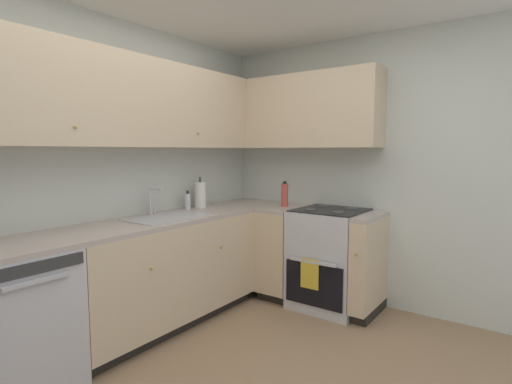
{
  "coord_description": "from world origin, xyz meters",
  "views": [
    {
      "loc": [
        -1.74,
        -1.19,
        1.46
      ],
      "look_at": [
        0.99,
        0.77,
        1.11
      ],
      "focal_mm": 27.88,
      "sensor_mm": 36.0,
      "label": 1
    }
  ],
  "objects_px": {
    "dishwasher": "(14,322)",
    "oil_bottle": "(285,195)",
    "soap_bottle": "(188,201)",
    "paper_towel_roll": "(200,195)",
    "oven_range": "(330,258)"
  },
  "relations": [
    {
      "from": "oven_range",
      "to": "paper_towel_roll",
      "type": "relative_size",
      "value": 3.43
    },
    {
      "from": "soap_bottle",
      "to": "paper_towel_roll",
      "type": "height_order",
      "value": "paper_towel_roll"
    },
    {
      "from": "soap_bottle",
      "to": "dishwasher",
      "type": "bearing_deg",
      "value": -173.68
    },
    {
      "from": "oven_range",
      "to": "paper_towel_roll",
      "type": "xyz_separation_m",
      "value": [
        -0.56,
        1.12,
        0.57
      ]
    },
    {
      "from": "oven_range",
      "to": "oil_bottle",
      "type": "bearing_deg",
      "value": 92.16
    },
    {
      "from": "dishwasher",
      "to": "oven_range",
      "type": "bearing_deg",
      "value": -22.25
    },
    {
      "from": "dishwasher",
      "to": "soap_bottle",
      "type": "height_order",
      "value": "soap_bottle"
    },
    {
      "from": "soap_bottle",
      "to": "oil_bottle",
      "type": "xyz_separation_m",
      "value": [
        0.69,
        -0.65,
        0.04
      ]
    },
    {
      "from": "paper_towel_roll",
      "to": "dishwasher",
      "type": "bearing_deg",
      "value": -174.84
    },
    {
      "from": "oven_range",
      "to": "soap_bottle",
      "type": "distance_m",
      "value": 1.44
    },
    {
      "from": "soap_bottle",
      "to": "oil_bottle",
      "type": "relative_size",
      "value": 0.71
    },
    {
      "from": "dishwasher",
      "to": "oil_bottle",
      "type": "relative_size",
      "value": 3.47
    },
    {
      "from": "dishwasher",
      "to": "oven_range",
      "type": "height_order",
      "value": "oven_range"
    },
    {
      "from": "soap_bottle",
      "to": "oil_bottle",
      "type": "bearing_deg",
      "value": -43.27
    },
    {
      "from": "oven_range",
      "to": "soap_bottle",
      "type": "xyz_separation_m",
      "value": [
        -0.71,
        1.14,
        0.52
      ]
    }
  ]
}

